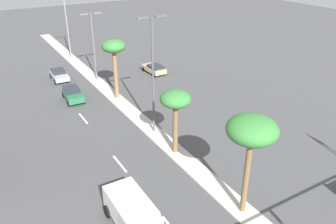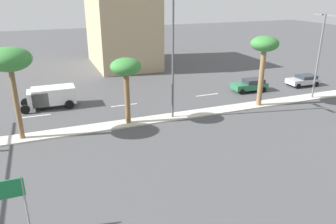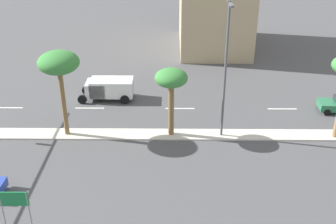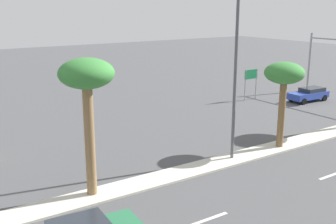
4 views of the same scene
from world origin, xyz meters
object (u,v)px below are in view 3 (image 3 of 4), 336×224
palm_tree_left (171,81)px  street_lamp_mid (226,62)px  directional_road_sign (15,204)px  box_truck (107,88)px  palm_tree_front (59,64)px

palm_tree_left → street_lamp_mid: bearing=87.8°
directional_road_sign → box_truck: size_ratio=0.59×
palm_tree_front → box_truck: palm_tree_front is taller
palm_tree_left → box_truck: bearing=-138.3°
directional_road_sign → box_truck: (-19.26, 2.65, -1.15)m
palm_tree_left → box_truck: 10.35m
directional_road_sign → street_lamp_mid: (-11.92, 13.33, 4.31)m
street_lamp_mid → box_truck: 14.06m
palm_tree_front → street_lamp_mid: size_ratio=0.65×
palm_tree_left → directional_road_sign: bearing=-36.8°
palm_tree_left → palm_tree_front: bearing=-89.6°
palm_tree_front → street_lamp_mid: bearing=89.6°
directional_road_sign → palm_tree_left: palm_tree_left is taller
directional_road_sign → palm_tree_front: bearing=179.3°
palm_tree_front → box_truck: 9.27m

